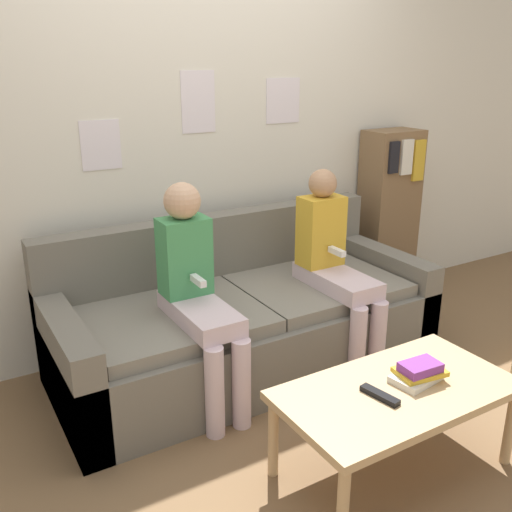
# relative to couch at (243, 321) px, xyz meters

# --- Properties ---
(ground_plane) EXTENTS (10.00, 10.00, 0.00)m
(ground_plane) POSITION_rel_couch_xyz_m (0.00, -0.56, -0.27)
(ground_plane) COLOR brown
(wall_back) EXTENTS (8.00, 0.06, 2.60)m
(wall_back) POSITION_rel_couch_xyz_m (0.00, 0.53, 1.03)
(wall_back) COLOR silver
(wall_back) RESTS_ON ground_plane
(couch) EXTENTS (2.09, 0.88, 0.81)m
(couch) POSITION_rel_couch_xyz_m (0.00, 0.00, 0.00)
(couch) COLOR #6B665B
(couch) RESTS_ON ground_plane
(coffee_table) EXTENTS (0.98, 0.53, 0.39)m
(coffee_table) POSITION_rel_couch_xyz_m (0.10, -1.10, 0.08)
(coffee_table) COLOR tan
(coffee_table) RESTS_ON ground_plane
(person_left) EXTENTS (0.24, 0.59, 1.11)m
(person_left) POSITION_rel_couch_xyz_m (-0.37, -0.20, 0.35)
(person_left) COLOR silver
(person_left) RESTS_ON ground_plane
(person_right) EXTENTS (0.24, 0.59, 1.09)m
(person_right) POSITION_rel_couch_xyz_m (0.47, -0.20, 0.33)
(person_right) COLOR silver
(person_right) RESTS_ON ground_plane
(tv_remote) EXTENTS (0.07, 0.17, 0.02)m
(tv_remote) POSITION_rel_couch_xyz_m (-0.01, -1.11, 0.14)
(tv_remote) COLOR black
(tv_remote) RESTS_ON coffee_table
(book_stack) EXTENTS (0.24, 0.16, 0.09)m
(book_stack) POSITION_rel_couch_xyz_m (0.21, -1.10, 0.16)
(book_stack) COLOR silver
(book_stack) RESTS_ON coffee_table
(bookshelf) EXTENTS (0.39, 0.27, 1.20)m
(bookshelf) POSITION_rel_couch_xyz_m (1.39, 0.36, 0.34)
(bookshelf) COLOR brown
(bookshelf) RESTS_ON ground_plane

